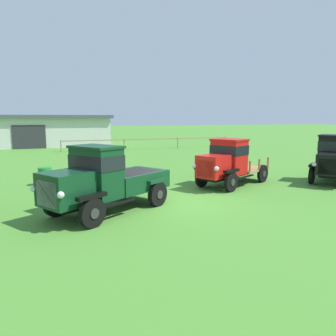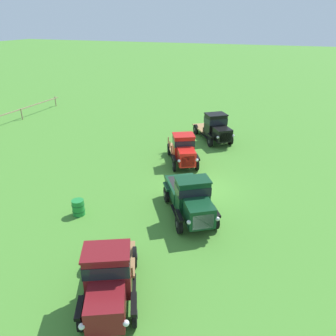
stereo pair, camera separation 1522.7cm
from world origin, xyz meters
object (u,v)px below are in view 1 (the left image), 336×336
oil_drum_beside_row (45,176)px  vintage_truck_midrow_center (227,162)px  vintage_truck_far_side (336,158)px  vintage_truck_second_in_line (105,180)px

oil_drum_beside_row → vintage_truck_midrow_center: bearing=-21.7°
vintage_truck_midrow_center → vintage_truck_far_side: bearing=-9.9°
vintage_truck_second_in_line → vintage_truck_far_side: (11.43, 1.35, 0.09)m
vintage_truck_far_side → oil_drum_beside_row: bearing=163.0°
vintage_truck_second_in_line → vintage_truck_far_side: size_ratio=0.96×
vintage_truck_second_in_line → vintage_truck_midrow_center: (5.95, 2.30, 0.05)m
vintage_truck_second_in_line → oil_drum_beside_row: 5.81m
vintage_truck_second_in_line → vintage_truck_midrow_center: bearing=21.2°
vintage_truck_far_side → vintage_truck_midrow_center: bearing=170.1°
vintage_truck_second_in_line → oil_drum_beside_row: (-1.92, 5.44, -0.68)m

